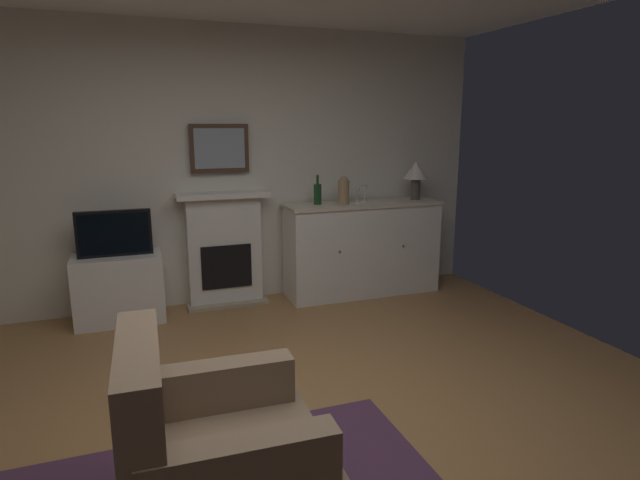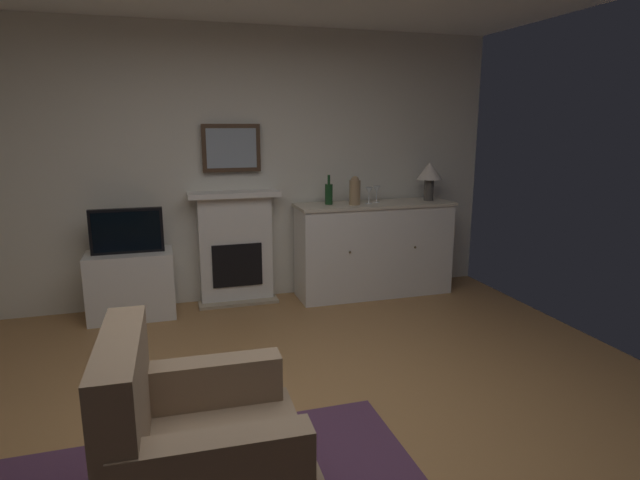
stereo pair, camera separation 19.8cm
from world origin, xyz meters
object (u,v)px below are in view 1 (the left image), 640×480
Objects in this scene: fireplace_unit at (224,249)px; tv_cabinet at (119,288)px; vase_decorative at (344,190)px; framed_picture at (219,148)px; wine_glass_left at (357,191)px; table_lamp at (416,173)px; wine_glass_center at (365,190)px; wine_bottle at (318,193)px; sideboard_cabinet at (362,248)px; tv_set at (114,233)px; armchair at (213,456)px.

fireplace_unit is 1.47× the size of tv_cabinet.
vase_decorative is (1.15, -0.23, 0.54)m from fireplace_unit.
framed_picture is 1.40m from wine_glass_left.
vase_decorative is (-0.83, -0.05, -0.14)m from table_lamp.
wine_glass_center reaches higher than fireplace_unit.
vase_decorative reaches higher than fireplace_unit.
fireplace_unit is at bearing 171.92° from wine_bottle.
framed_picture is 0.34× the size of sideboard_cabinet.
wine_bottle is at bearing 178.61° from wine_glass_center.
wine_glass_center is at bearing -7.52° from framed_picture.
tv_set is at bearing -166.69° from framed_picture.
framed_picture is 1.96× the size of vase_decorative.
framed_picture is (0.00, 0.05, 0.96)m from fireplace_unit.
armchair is at bearing -101.24° from fireplace_unit.
tv_cabinet is at bearing 97.65° from armchair.
fireplace_unit is at bearing 170.94° from wine_glass_left.
table_lamp is 0.59m from wine_glass_center.
wine_glass_left is 1.00× the size of wine_glass_center.
tv_cabinet is (-1.89, -0.03, -0.76)m from wine_bottle.
wine_glass_center is at bearing 0.48° from tv_cabinet.
tv_cabinet is at bearing 179.64° from sideboard_cabinet.
wine_bottle is (-1.07, 0.05, -0.17)m from table_lamp.
sideboard_cabinet is at bearing -9.11° from framed_picture.
table_lamp is at bearing 2.66° from wine_glass_left.
tv_cabinet is at bearing -170.55° from fireplace_unit.
tv_set is at bearing 179.42° from wine_glass_left.
tv_cabinet is (-2.13, 0.06, -0.79)m from vase_decorative.
wine_glass_center is 0.18× the size of armchair.
table_lamp is 1.38× the size of wine_bottle.
wine_bottle is 0.50m from wine_glass_center.
fireplace_unit is 1.43m from wine_glass_left.
wine_bottle is 0.26m from vase_decorative.
wine_glass_center is at bearing -1.39° from wine_bottle.
framed_picture is 1.74m from sideboard_cabinet.
wine_glass_center is at bearing 176.44° from table_lamp.
table_lamp reaches higher than fireplace_unit.
tv_cabinet is at bearing 90.00° from tv_set.
fireplace_unit is 1.29m from vase_decorative.
fireplace_unit is at bearing 168.83° from vase_decorative.
tv_set is (-2.39, -0.04, -0.27)m from wine_glass_center.
vase_decorative is 2.27m from tv_cabinet.
wine_glass_center is (0.11, 0.07, 0.00)m from wine_glass_left.
fireplace_unit is at bearing 174.28° from wine_glass_center.
wine_glass_center is (-0.57, 0.04, -0.16)m from table_lamp.
framed_picture is 0.89× the size of tv_set.
armchair is (-2.01, -2.85, -0.69)m from wine_glass_center.
armchair is at bearing -82.29° from tv_set.
fireplace_unit reaches higher than sideboard_cabinet.
wine_glass_center reaches higher than tv_set.
wine_glass_center is 0.27× the size of tv_set.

